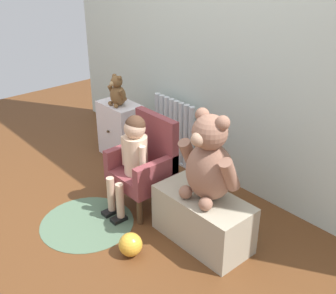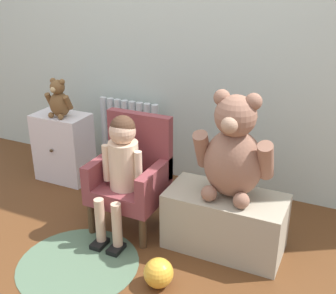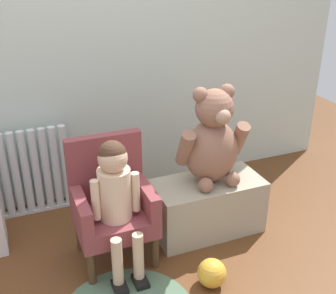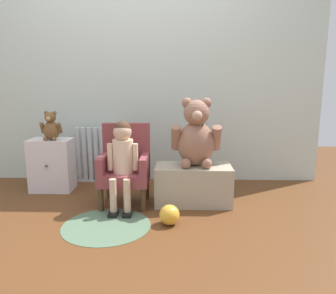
% 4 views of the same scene
% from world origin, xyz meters
% --- Properties ---
extents(ground_plane, '(6.00, 6.00, 0.00)m').
position_xyz_m(ground_plane, '(0.00, 0.00, 0.00)').
color(ground_plane, brown).
extents(back_wall, '(3.80, 0.05, 2.40)m').
position_xyz_m(back_wall, '(0.00, 1.15, 1.20)').
color(back_wall, silver).
rests_on(back_wall, ground_plane).
extents(radiator, '(0.50, 0.05, 0.58)m').
position_xyz_m(radiator, '(-0.39, 1.02, 0.29)').
color(radiator, silver).
rests_on(radiator, ground_plane).
extents(small_dresser, '(0.39, 0.27, 0.50)m').
position_xyz_m(small_dresser, '(-0.78, 0.73, 0.25)').
color(small_dresser, silver).
rests_on(small_dresser, ground_plane).
extents(child_armchair, '(0.41, 0.37, 0.69)m').
position_xyz_m(child_armchair, '(-0.02, 0.42, 0.33)').
color(child_armchair, brown).
rests_on(child_armchair, ground_plane).
extents(child_figure, '(0.25, 0.35, 0.73)m').
position_xyz_m(child_figure, '(-0.02, 0.31, 0.47)').
color(child_figure, beige).
rests_on(child_figure, ground_plane).
extents(low_bench, '(0.65, 0.32, 0.34)m').
position_xyz_m(low_bench, '(0.56, 0.42, 0.17)').
color(low_bench, '#A99F88').
rests_on(low_bench, ground_plane).
extents(large_teddy_bear, '(0.42, 0.29, 0.58)m').
position_xyz_m(large_teddy_bear, '(0.58, 0.43, 0.59)').
color(large_teddy_bear, '#946651').
rests_on(large_teddy_bear, low_bench).
extents(small_teddy_bear, '(0.20, 0.14, 0.27)m').
position_xyz_m(small_teddy_bear, '(-0.75, 0.70, 0.62)').
color(small_teddy_bear, brown).
rests_on(small_teddy_bear, small_dresser).
extents(floor_rug, '(0.65, 0.65, 0.01)m').
position_xyz_m(floor_rug, '(-0.09, -0.06, 0.00)').
color(floor_rug, '#526D53').
rests_on(floor_rug, ground_plane).
extents(toy_ball, '(0.15, 0.15, 0.15)m').
position_xyz_m(toy_ball, '(0.37, -0.02, 0.08)').
color(toy_ball, gold).
rests_on(toy_ball, ground_plane).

